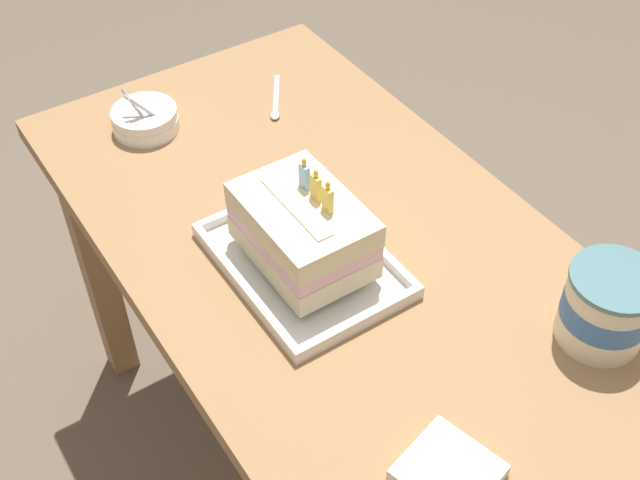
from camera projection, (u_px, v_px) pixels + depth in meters
name	position (u px, v px, depth m)	size (l,w,h in m)	color
ground_plane	(331.00, 473.00, 1.78)	(8.00, 8.00, 0.00)	#6B5B4C
dining_table	(335.00, 291.00, 1.35)	(1.18, 0.63, 0.72)	#9E754C
foil_tray	(304.00, 262.00, 1.23)	(0.31, 0.22, 0.02)	silver
birthday_cake	(303.00, 230.00, 1.18)	(0.20, 0.14, 0.15)	beige
bowl_stack	(145.00, 119.00, 1.46)	(0.12, 0.12, 0.09)	white
ice_cream_tub	(607.00, 307.00, 1.10)	(0.12, 0.12, 0.12)	silver
serving_spoon_near_tray	(276.00, 105.00, 1.53)	(0.13, 0.09, 0.01)	silver
napkin_pile	(448.00, 473.00, 0.98)	(0.13, 0.13, 0.02)	silver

